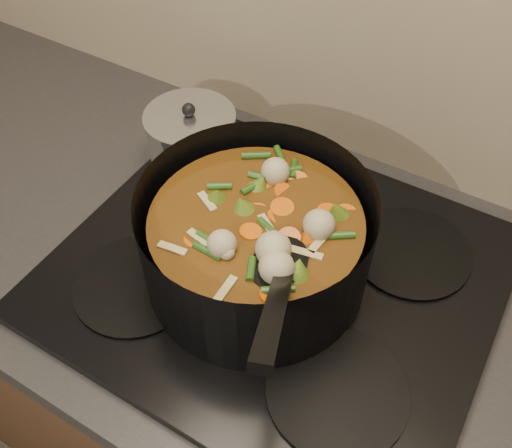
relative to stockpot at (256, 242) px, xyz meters
The scene contains 4 objects.
counter 0.55m from the stockpot, 48.86° to the left, with size 2.64×0.64×0.91m.
stovetop 0.09m from the stockpot, 48.86° to the left, with size 0.62×0.54×0.03m.
stockpot is the anchor object (origin of this frame).
saucepan 0.27m from the stockpot, 144.72° to the left, with size 0.15×0.15×0.12m.
Camera 1 is at (0.23, 1.48, 1.61)m, focal length 40.00 mm.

